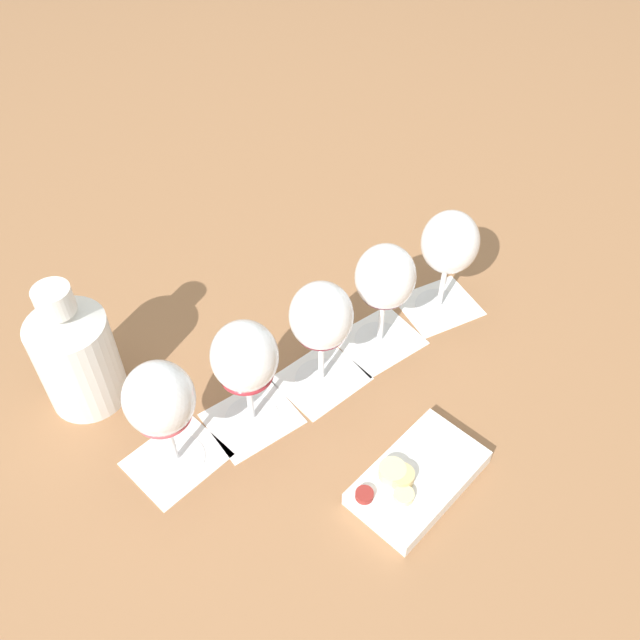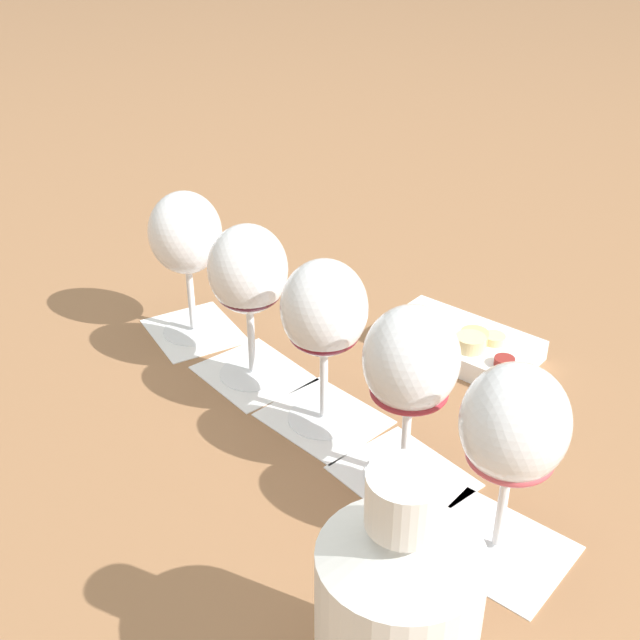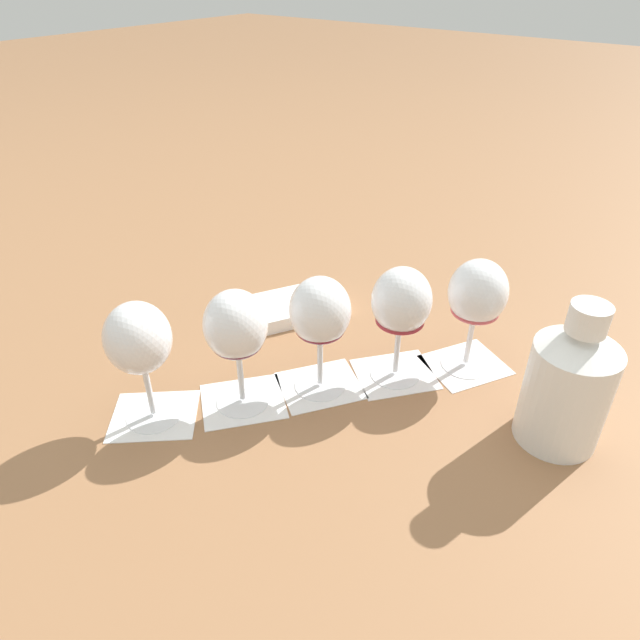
# 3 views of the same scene
# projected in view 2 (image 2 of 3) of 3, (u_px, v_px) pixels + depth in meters

# --- Properties ---
(ground_plane) EXTENTS (8.00, 8.00, 0.00)m
(ground_plane) POSITION_uv_depth(u_px,v_px,m) (318.00, 422.00, 0.83)
(ground_plane) COLOR #936642
(tasting_card_0) EXTENTS (0.14, 0.15, 0.00)m
(tasting_card_0) POSITION_uv_depth(u_px,v_px,m) (496.00, 548.00, 0.68)
(tasting_card_0) COLOR white
(tasting_card_0) RESTS_ON ground_plane
(tasting_card_1) EXTENTS (0.15, 0.15, 0.00)m
(tasting_card_1) POSITION_uv_depth(u_px,v_px,m) (403.00, 476.00, 0.76)
(tasting_card_1) COLOR white
(tasting_card_1) RESTS_ON ground_plane
(tasting_card_2) EXTENTS (0.15, 0.15, 0.00)m
(tasting_card_2) POSITION_uv_depth(u_px,v_px,m) (324.00, 418.00, 0.84)
(tasting_card_2) COLOR white
(tasting_card_2) RESTS_ON ground_plane
(tasting_card_3) EXTENTS (0.15, 0.15, 0.00)m
(tasting_card_3) POSITION_uv_depth(u_px,v_px,m) (253.00, 373.00, 0.91)
(tasting_card_3) COLOR white
(tasting_card_3) RESTS_ON ground_plane
(tasting_card_4) EXTENTS (0.15, 0.15, 0.00)m
(tasting_card_4) POSITION_uv_depth(u_px,v_px,m) (194.00, 331.00, 0.99)
(tasting_card_4) COLOR white
(tasting_card_4) RESTS_ON ground_plane
(wine_glass_0) EXTENTS (0.09, 0.09, 0.18)m
(wine_glass_0) POSITION_uv_depth(u_px,v_px,m) (513.00, 432.00, 0.62)
(wine_glass_0) COLOR white
(wine_glass_0) RESTS_ON tasting_card_0
(wine_glass_1) EXTENTS (0.09, 0.09, 0.18)m
(wine_glass_1) POSITION_uv_depth(u_px,v_px,m) (411.00, 367.00, 0.70)
(wine_glass_1) COLOR white
(wine_glass_1) RESTS_ON tasting_card_1
(wine_glass_2) EXTENTS (0.09, 0.09, 0.18)m
(wine_glass_2) POSITION_uv_depth(u_px,v_px,m) (324.00, 316.00, 0.78)
(wine_glass_2) COLOR white
(wine_glass_2) RESTS_ON tasting_card_2
(wine_glass_3) EXTENTS (0.09, 0.09, 0.18)m
(wine_glass_3) POSITION_uv_depth(u_px,v_px,m) (248.00, 277.00, 0.85)
(wine_glass_3) COLOR white
(wine_glass_3) RESTS_ON tasting_card_3
(wine_glass_4) EXTENTS (0.09, 0.09, 0.18)m
(wine_glass_4) POSITION_uv_depth(u_px,v_px,m) (186.00, 240.00, 0.93)
(wine_glass_4) COLOR white
(wine_glass_4) RESTS_ON tasting_card_4
(ceramic_vase) EXTENTS (0.11, 0.11, 0.21)m
(ceramic_vase) POSITION_uv_depth(u_px,v_px,m) (397.00, 616.00, 0.51)
(ceramic_vase) COLOR white
(ceramic_vase) RESTS_ON ground_plane
(snack_dish) EXTENTS (0.17, 0.20, 0.04)m
(snack_dish) POSITION_uv_depth(u_px,v_px,m) (461.00, 342.00, 0.94)
(snack_dish) COLOR white
(snack_dish) RESTS_ON ground_plane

